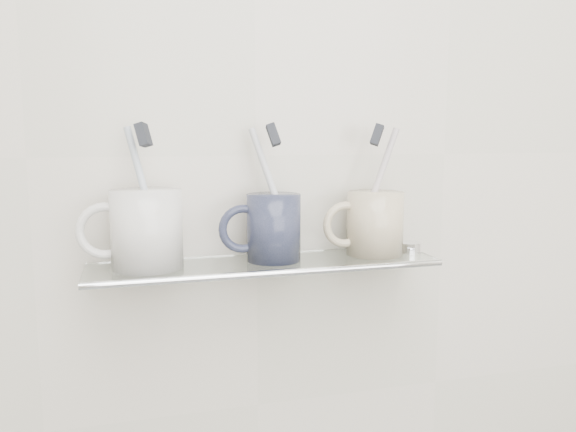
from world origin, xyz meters
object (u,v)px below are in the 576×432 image
object	(u,v)px
mug_center	(274,227)
mug_right	(375,223)
shelf_glass	(266,264)
mug_left	(147,229)

from	to	relation	value
mug_center	mug_right	world-z (taller)	same
shelf_glass	mug_center	distance (m)	0.05
shelf_glass	mug_left	distance (m)	0.17
mug_left	mug_right	bearing A→B (deg)	-24.18
shelf_glass	mug_right	bearing A→B (deg)	1.67
shelf_glass	mug_left	size ratio (longest dim) A/B	4.64
mug_right	shelf_glass	bearing A→B (deg)	-168.86
mug_left	mug_center	distance (m)	0.18
mug_left	shelf_glass	bearing A→B (deg)	-25.92
mug_center	mug_right	size ratio (longest dim) A/B	1.01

